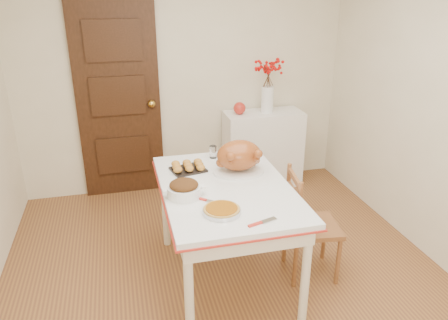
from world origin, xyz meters
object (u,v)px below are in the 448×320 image
object	(u,v)px
sideboard	(263,149)
chair_oak	(313,224)
kitchen_table	(226,234)
turkey_platter	(239,157)
pumpkin_pie	(222,210)

from	to	relation	value
sideboard	chair_oak	bearing A→B (deg)	-95.62
kitchen_table	sideboard	bearing A→B (deg)	62.13
sideboard	turkey_platter	world-z (taller)	turkey_platter
kitchen_table	chair_oak	xyz separation A→B (m)	(0.68, -0.08, 0.03)
sideboard	turkey_platter	bearing A→B (deg)	-116.29
sideboard	pumpkin_pie	size ratio (longest dim) A/B	3.54
kitchen_table	chair_oak	distance (m)	0.68
sideboard	pumpkin_pie	distance (m)	2.24
kitchen_table	pumpkin_pie	distance (m)	0.59
chair_oak	kitchen_table	bearing A→B (deg)	91.58
turkey_platter	sideboard	bearing A→B (deg)	51.89
kitchen_table	pumpkin_pie	xyz separation A→B (m)	(-0.12, -0.38, 0.43)
turkey_platter	pumpkin_pie	bearing A→B (deg)	-127.42
sideboard	kitchen_table	bearing A→B (deg)	-117.87
kitchen_table	turkey_platter	size ratio (longest dim) A/B	3.40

